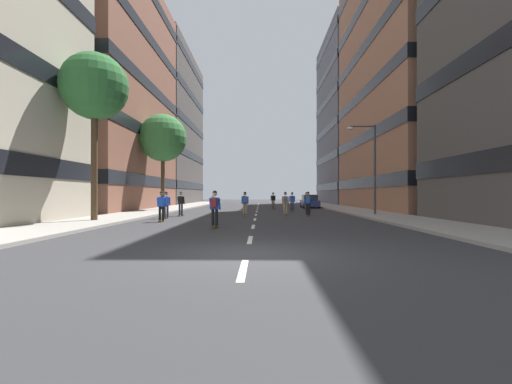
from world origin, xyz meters
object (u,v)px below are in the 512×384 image
object	(u,v)px
skater_2	(273,199)
skater_5	(244,200)
streetlamp_right	(370,159)
parked_car_near	(310,202)
skater_10	(161,205)
skater_0	(245,202)
skater_6	(292,201)
skater_3	(285,202)
skater_4	(215,206)
street_tree_mid	(94,87)
skater_8	(306,200)
skater_11	(308,202)
skater_1	(181,203)
skater_7	(166,203)
street_tree_near	(163,138)
skater_9	(213,199)

from	to	relation	value
skater_2	skater_5	distance (m)	5.52
streetlamp_right	skater_2	world-z (taller)	streetlamp_right
parked_car_near	skater_10	distance (m)	23.66
skater_0	skater_6	xyz separation A→B (m)	(4.07, 6.12, -0.03)
skater_3	skater_4	bearing A→B (deg)	-110.89
skater_4	parked_car_near	bearing A→B (deg)	72.23
street_tree_mid	skater_8	world-z (taller)	street_tree_mid
skater_8	skater_11	distance (m)	8.09
street_tree_mid	skater_6	bearing A→B (deg)	46.20
streetlamp_right	skater_3	xyz separation A→B (m)	(-6.05, 1.48, -3.12)
skater_1	skater_8	bearing A→B (deg)	39.28
skater_6	street_tree_mid	bearing A→B (deg)	-133.80
skater_1	skater_2	distance (m)	15.28
parked_car_near	skater_4	bearing A→B (deg)	-107.77
skater_7	skater_8	distance (m)	15.11
skater_2	skater_11	size ratio (longest dim) A/B	1.00
skater_5	skater_6	bearing A→B (deg)	-21.31
skater_7	skater_3	bearing A→B (deg)	27.78
skater_4	skater_6	size ratio (longest dim) A/B	1.00
street_tree_mid	skater_0	bearing A→B (deg)	39.21
skater_4	skater_0	bearing A→B (deg)	84.19
skater_1	skater_4	world-z (taller)	same
street_tree_mid	skater_1	xyz separation A→B (m)	(3.63, 5.76, -6.67)
skater_3	skater_10	distance (m)	10.42
skater_3	skater_10	bearing A→B (deg)	-136.98
skater_7	skater_8	xyz separation A→B (m)	(10.56, 10.81, 0.03)
street_tree_near	skater_3	distance (m)	14.43
skater_6	skater_7	world-z (taller)	same
skater_7	skater_4	bearing A→B (deg)	-58.02
streetlamp_right	skater_5	distance (m)	13.19
skater_4	skater_10	xyz separation A→B (m)	(-3.54, 3.59, -0.03)
skater_5	skater_9	distance (m)	7.75
skater_6	skater_8	size ratio (longest dim) A/B	1.00
parked_car_near	street_tree_near	xyz separation A→B (m)	(-15.05, -7.00, 6.28)
skater_3	skater_6	bearing A→B (deg)	79.46
skater_2	skater_7	size ratio (longest dim) A/B	1.00
skater_9	parked_car_near	bearing A→B (deg)	-0.50
skater_0	skater_11	size ratio (longest dim) A/B	1.00
skater_5	skater_9	bearing A→B (deg)	120.48
streetlamp_right	street_tree_mid	bearing A→B (deg)	-160.83
skater_2	skater_6	size ratio (longest dim) A/B	1.00
skater_4	skater_10	bearing A→B (deg)	134.53
street_tree_mid	skater_9	xyz separation A→B (m)	(3.91, 21.27, -6.64)
skater_7	skater_8	bearing A→B (deg)	45.66
skater_11	skater_7	bearing A→B (deg)	-163.98
skater_5	skater_7	world-z (taller)	same
parked_car_near	streetlamp_right	world-z (taller)	streetlamp_right
street_tree_mid	skater_10	world-z (taller)	street_tree_mid
skater_0	skater_1	world-z (taller)	same
street_tree_mid	skater_7	xyz separation A→B (m)	(3.23, 3.26, -6.67)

